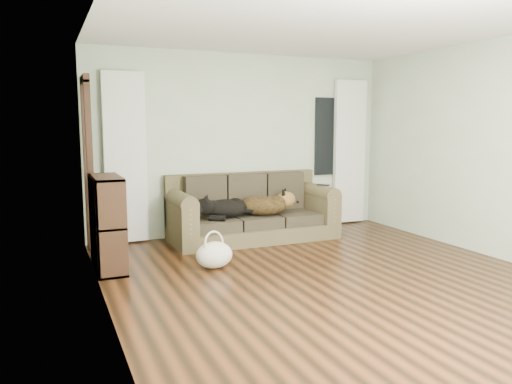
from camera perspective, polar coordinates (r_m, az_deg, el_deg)
name	(u,v)px	position (r m, az deg, el deg)	size (l,w,h in m)	color
floor	(331,278)	(5.34, 8.61, -9.74)	(5.00, 5.00, 0.00)	black
ceiling	(337,20)	(5.19, 9.24, 18.82)	(5.00, 5.00, 0.00)	white
wall_back	(243,144)	(7.34, -1.54, 5.47)	(4.50, 0.04, 2.60)	#B7C5AF
wall_left	(102,160)	(4.35, -17.17, 3.48)	(0.04, 5.00, 2.60)	#B7C5AF
wall_right	(497,149)	(6.57, 25.84, 4.42)	(0.04, 5.00, 2.60)	#B7C5AF
curtain_left	(125,158)	(6.82, -14.70, 3.78)	(0.55, 0.08, 2.25)	white
curtain_right	(349,152)	(8.11, 10.62, 4.51)	(0.55, 0.08, 2.25)	white
window_pane	(329,136)	(7.96, 8.36, 6.30)	(0.50, 0.03, 1.20)	black
door_casing	(89,169)	(6.41, -18.60, 2.48)	(0.07, 0.60, 2.10)	black
sofa	(253,207)	(6.92, -0.33, -1.75)	(2.28, 0.98, 0.93)	#383322
dog_black_lab	(223,208)	(6.68, -3.80, -1.85)	(0.60, 0.42, 0.25)	black
dog_shepherd	(267,205)	(6.89, 1.21, -1.46)	(0.65, 0.46, 0.29)	black
tv_remote	(323,185)	(7.20, 7.69, 0.81)	(0.04, 0.16, 0.02)	black
tote_bag	(214,254)	(5.61, -4.80, -7.09)	(0.41, 0.32, 0.30)	beige
bookshelf	(107,225)	(5.73, -16.62, -3.59)	(0.31, 0.83, 1.04)	black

